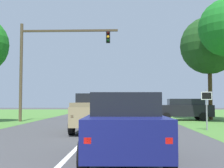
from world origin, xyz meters
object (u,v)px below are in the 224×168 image
Objects in this scene: pickup_truck_lead at (95,113)px; extra_tree_1 at (209,46)px; keep_moving_sign at (207,104)px; crossing_suv_far at (183,109)px; traffic_light at (46,56)px; red_suv_near at (124,124)px.

pickup_truck_lead is 0.54× the size of extra_tree_1.
keep_moving_sign reaches higher than crossing_suv_far.
traffic_light is (-4.64, 7.90, 4.18)m from pickup_truck_lead.
traffic_light is 1.63× the size of crossing_suv_far.
traffic_light reaches higher than red_suv_near.
crossing_suv_far is (6.55, 9.91, -0.05)m from pickup_truck_lead.
traffic_light is 3.50× the size of keep_moving_sign.
red_suv_near is 9.65m from keep_moving_sign.
red_suv_near is 0.62× the size of traffic_light.
traffic_light is at bearing -167.59° from extra_tree_1.
traffic_light reaches higher than keep_moving_sign.
keep_moving_sign is 11.44m from extra_tree_1.
traffic_light is 13.21m from keep_moving_sign.
extra_tree_1 is at bearing 67.32° from red_suv_near.
extra_tree_1 is (9.12, 10.93, 5.52)m from pickup_truck_lead.
traffic_light is at bearing 147.75° from keep_moving_sign.
keep_moving_sign is at bearing -107.30° from extra_tree_1.
crossing_suv_far is (0.48, 8.77, -0.49)m from keep_moving_sign.
extra_tree_1 is (13.76, 3.03, 1.34)m from traffic_light.
pickup_truck_lead is 1.01× the size of crossing_suv_far.
pickup_truck_lead is at bearing -169.34° from keep_moving_sign.
crossing_suv_far is 6.22m from extra_tree_1.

